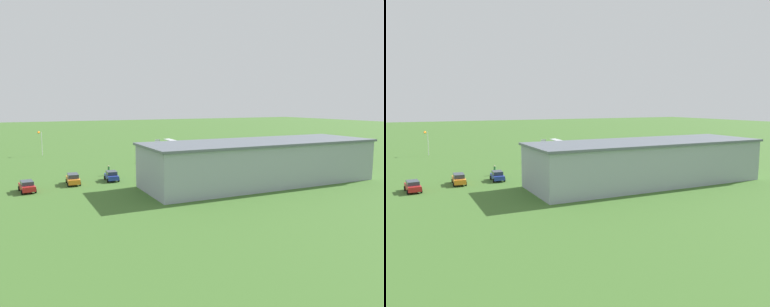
% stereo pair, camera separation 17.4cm
% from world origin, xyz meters
% --- Properties ---
extents(ground_plane, '(400.00, 400.00, 0.00)m').
position_xyz_m(ground_plane, '(0.00, 0.00, 0.00)').
color(ground_plane, '#3D6628').
extents(hangar, '(37.72, 12.69, 6.73)m').
position_xyz_m(hangar, '(0.90, 32.07, 3.37)').
color(hangar, '#99A3AD').
rests_on(hangar, ground_plane).
extents(biplane, '(6.73, 9.52, 3.42)m').
position_xyz_m(biplane, '(4.37, 3.97, 3.21)').
color(biplane, silver).
extents(car_blue, '(2.15, 4.00, 1.58)m').
position_xyz_m(car_blue, '(21.52, 19.90, 0.82)').
color(car_blue, '#23389E').
rests_on(car_blue, ground_plane).
extents(car_orange, '(2.20, 4.66, 1.67)m').
position_xyz_m(car_orange, '(27.62, 20.02, 0.86)').
color(car_orange, orange).
rests_on(car_orange, ground_plane).
extents(car_red, '(2.31, 4.40, 1.59)m').
position_xyz_m(car_red, '(34.35, 22.37, 0.83)').
color(car_red, red).
rests_on(car_red, ground_plane).
extents(person_walking_on_apron, '(0.50, 0.50, 1.69)m').
position_xyz_m(person_walking_on_apron, '(-18.79, 22.63, 0.85)').
color(person_walking_on_apron, '#72338C').
rests_on(person_walking_on_apron, ground_plane).
extents(person_beside_truck, '(0.42, 0.42, 1.75)m').
position_xyz_m(person_beside_truck, '(20.76, 15.03, 0.88)').
color(person_beside_truck, orange).
rests_on(person_beside_truck, ground_plane).
extents(windsock, '(1.21, 1.41, 5.89)m').
position_xyz_m(windsock, '(29.55, -17.44, 5.18)').
color(windsock, silver).
rests_on(windsock, ground_plane).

